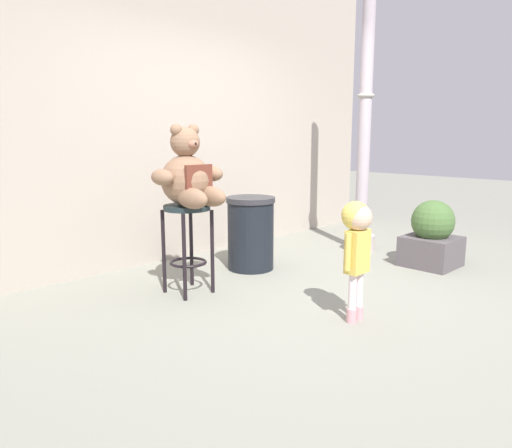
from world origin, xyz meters
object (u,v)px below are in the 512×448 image
(bar_stool_with_teddy, at_px, (187,231))
(trash_bin, at_px, (251,233))
(lamppost, at_px, (364,145))
(child_walking, at_px, (357,235))
(teddy_bear, at_px, (188,177))
(planter_with_shrub, at_px, (432,236))

(bar_stool_with_teddy, xyz_separation_m, trash_bin, (0.89, 0.16, -0.17))
(bar_stool_with_teddy, xyz_separation_m, lamppost, (2.34, -0.16, 0.67))
(bar_stool_with_teddy, xyz_separation_m, child_walking, (0.46, -1.34, 0.10))
(trash_bin, distance_m, lamppost, 1.71)
(lamppost, bearing_deg, teddy_bear, 176.92)
(teddy_bear, bearing_deg, trash_bin, 12.50)
(trash_bin, height_order, planter_with_shrub, trash_bin)
(teddy_bear, xyz_separation_m, trash_bin, (0.89, 0.20, -0.62))
(bar_stool_with_teddy, height_order, trash_bin, bar_stool_with_teddy)
(trash_bin, height_order, lamppost, lamppost)
(bar_stool_with_teddy, distance_m, trash_bin, 0.92)
(child_walking, distance_m, trash_bin, 1.59)
(planter_with_shrub, bearing_deg, bar_stool_with_teddy, 155.06)
(child_walking, distance_m, planter_with_shrub, 1.85)
(bar_stool_with_teddy, distance_m, planter_with_shrub, 2.50)
(teddy_bear, relative_size, trash_bin, 0.91)
(bar_stool_with_teddy, relative_size, child_walking, 0.86)
(planter_with_shrub, bearing_deg, trash_bin, 138.47)
(bar_stool_with_teddy, bearing_deg, planter_with_shrub, -24.94)
(teddy_bear, bearing_deg, lamppost, -3.08)
(child_walking, height_order, planter_with_shrub, child_walking)
(child_walking, relative_size, planter_with_shrub, 1.28)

